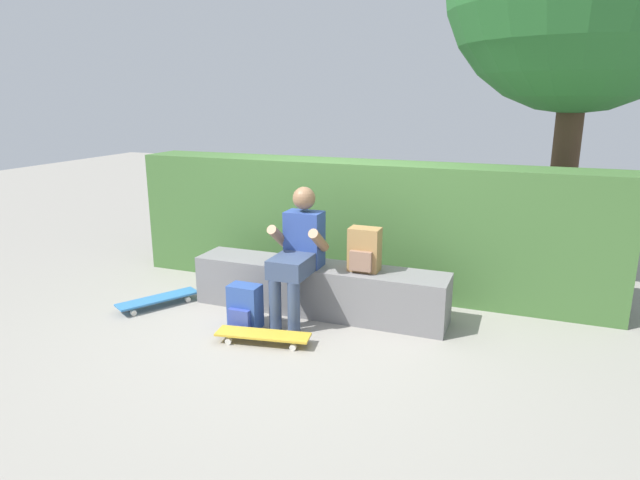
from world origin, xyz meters
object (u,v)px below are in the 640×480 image
at_px(skateboard_beside_bench, 158,299).
at_px(bench_main, 319,288).
at_px(backpack_on_bench, 364,250).
at_px(person_skater, 298,250).
at_px(backpack_on_ground, 245,307).
at_px(skateboard_near_person, 263,335).

bearing_deg(skateboard_beside_bench, bench_main, 16.47).
bearing_deg(backpack_on_bench, skateboard_beside_bench, -167.39).
relative_size(person_skater, backpack_on_ground, 3.06).
xyz_separation_m(skateboard_near_person, skateboard_beside_bench, (-1.35, 0.37, 0.00)).
relative_size(skateboard_beside_bench, backpack_on_bench, 1.99).
relative_size(skateboard_near_person, backpack_on_ground, 2.06).
distance_m(skateboard_near_person, backpack_on_ground, 0.40).
bearing_deg(skateboard_near_person, backpack_on_bench, 52.21).
relative_size(bench_main, backpack_on_bench, 6.15).
bearing_deg(skateboard_beside_bench, backpack_on_bench, 12.61).
bearing_deg(backpack_on_ground, bench_main, 50.81).
xyz_separation_m(skateboard_near_person, backpack_on_ground, (-0.30, 0.23, 0.12)).
xyz_separation_m(bench_main, backpack_on_bench, (0.45, -0.01, 0.43)).
xyz_separation_m(bench_main, person_skater, (-0.12, -0.21, 0.43)).
distance_m(bench_main, skateboard_near_person, 0.86).
relative_size(bench_main, skateboard_near_person, 2.99).
bearing_deg(person_skater, skateboard_near_person, -96.10).
xyz_separation_m(bench_main, skateboard_beside_bench, (-1.53, -0.45, -0.16)).
distance_m(person_skater, backpack_on_bench, 0.60).
bearing_deg(skateboard_beside_bench, backpack_on_ground, -7.33).
distance_m(person_skater, skateboard_near_person, 0.85).
distance_m(skateboard_near_person, backpack_on_bench, 1.19).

